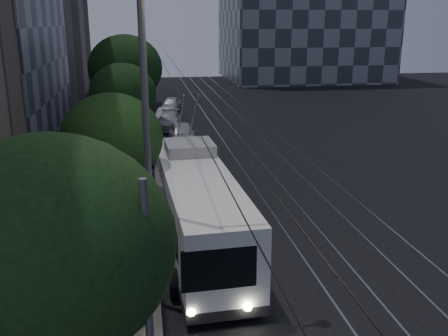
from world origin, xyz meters
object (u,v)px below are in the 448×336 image
Objects in this scene: streetlamp_near at (160,84)px; streetlamp_far at (148,49)px; car_white_a at (182,134)px; car_white_b at (169,121)px; car_white_d at (171,104)px; trolleybus at (197,206)px; car_white_c at (165,116)px; pickup_silver at (184,158)px.

streetlamp_far is at bearing 90.02° from streetlamp_near.
car_white_b is at bearing 94.51° from car_white_a.
car_white_d is at bearing 87.83° from car_white_a.
streetlamp_near is at bearing -97.97° from car_white_a.
streetlamp_near reaches higher than streetlamp_far.
car_white_a is 21.33m from streetlamp_near.
car_white_a is 0.99× the size of car_white_b.
streetlamp_near reaches higher than trolleybus.
car_white_a is 7.94m from car_white_c.
car_white_b is 26.62m from streetlamp_near.
streetlamp_far reaches higher than trolleybus.
pickup_silver is at bearing -78.70° from car_white_d.
trolleybus is 16.41m from car_white_a.
streetlamp_far is (-2.08, -10.06, 5.68)m from car_white_d.
trolleybus is 29.94m from car_white_d.
streetlamp_near is at bearing -85.66° from car_white_b.
pickup_silver is at bearing 83.13° from streetlamp_near.
pickup_silver is 1.57× the size of car_white_d.
car_white_d is at bearing 72.39° from pickup_silver.
pickup_silver is 1.40× the size of car_white_a.
car_white_c is at bearing -85.68° from car_white_d.
car_white_c is 0.95× the size of car_white_d.
streetlamp_near is (-1.35, -4.01, 5.12)m from trolleybus.
pickup_silver is 6.74m from car_white_a.
car_white_a reaches higher than car_white_b.
car_white_d is at bearing 92.90° from car_white_b.
car_white_b is 8.06m from car_white_d.
car_white_b is at bearing -69.25° from car_white_c.
car_white_c is at bearing 75.10° from pickup_silver.
trolleybus is 20.47m from streetlamp_far.
trolleybus reaches higher than car_white_d.
trolleybus is at bearing -82.71° from car_white_b.
trolleybus is 2.66× the size of car_white_a.
pickup_silver is 14.94m from streetlamp_near.
trolleybus is 6.64m from streetlamp_near.
pickup_silver is at bearing -95.78° from car_white_a.
car_white_a is 1.18× the size of car_white_c.
car_white_d is at bearing 86.51° from streetlamp_near.
car_white_b is at bearing -82.09° from car_white_d.
car_white_a is 13.55m from car_white_d.
streetlamp_near is 1.06× the size of streetlamp_far.
car_white_d is at bearing 98.60° from car_white_c.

